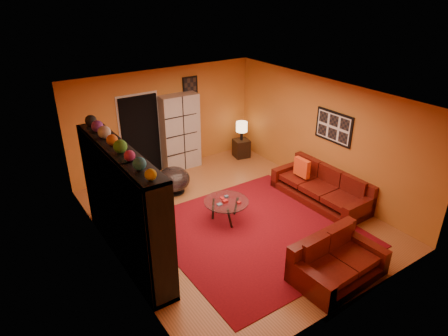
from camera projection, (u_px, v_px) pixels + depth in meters
floor at (233, 217)px, 8.40m from camera, size 6.00×6.00×0.00m
ceiling at (234, 96)px, 7.27m from camera, size 6.00×6.00×0.00m
wall_back at (165, 120)px, 10.08m from camera, size 6.00×0.00×6.00m
wall_front at (356, 235)px, 5.59m from camera, size 6.00×0.00×6.00m
wall_left at (109, 196)px, 6.58m from camera, size 0.00×6.00×6.00m
wall_right at (323, 136)px, 9.09m from camera, size 0.00×6.00×6.00m
rug at (257, 231)px, 7.92m from camera, size 3.60×3.60×0.01m
doorway at (141, 136)px, 9.82m from camera, size 0.95×0.10×2.04m
wall_art_right at (334, 127)px, 8.73m from camera, size 0.03×1.00×0.70m
wall_art_back at (190, 87)px, 10.11m from camera, size 0.42×0.03×0.52m
entertainment_unit at (124, 205)px, 6.80m from camera, size 0.45×3.00×2.10m
tv at (125, 205)px, 6.89m from camera, size 1.02×0.13×0.59m
sofa at (323, 188)px, 8.97m from camera, size 0.99×2.31×0.85m
loveseat at (334, 261)px, 6.66m from camera, size 1.59×1.00×0.85m
throw_pillow at (302, 168)px, 9.12m from camera, size 0.12×0.42×0.42m
coffee_table at (226, 203)px, 8.10m from camera, size 0.91×0.91×0.46m
storage_cabinet at (180, 132)px, 10.22m from camera, size 0.99×0.46×1.95m
bowl_chair at (174, 179)px, 9.24m from camera, size 0.75×0.75×0.61m
side_table at (241, 148)px, 11.13m from camera, size 0.47×0.47×0.50m
table_lamp at (242, 127)px, 10.86m from camera, size 0.31×0.31×0.52m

